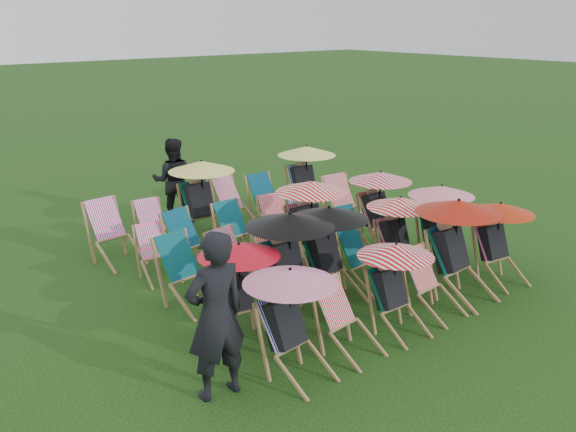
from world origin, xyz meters
TOP-DOWN VIEW (x-y plane):
  - ground at (0.00, 0.00)m, footprint 100.00×100.00m
  - deckchair_0 at (-2.08, -2.25)m, footprint 1.06×1.14m
  - deckchair_1 at (-1.24, -2.28)m, footprint 0.67×0.86m
  - deckchair_2 at (-0.38, -2.27)m, footprint 0.98×1.02m
  - deckchair_3 at (0.41, -2.24)m, footprint 0.65×0.85m
  - deckchair_4 at (1.12, -2.12)m, footprint 1.21×1.28m
  - deckchair_5 at (2.10, -2.14)m, footprint 1.03×1.09m
  - deckchair_6 at (-2.02, -1.13)m, footprint 1.04×1.10m
  - deckchair_7 at (-1.11, -1.06)m, footprint 1.20×1.26m
  - deckchair_8 at (-0.32, -0.98)m, footprint 1.14×1.21m
  - deckchair_9 at (0.33, -1.03)m, footprint 0.66×0.85m
  - deckchair_10 at (1.13, -1.01)m, footprint 1.05×1.10m
  - deckchair_11 at (2.07, -1.06)m, footprint 1.07×1.14m
  - deckchair_12 at (-2.02, 0.09)m, footprint 0.77×0.98m
  - deckchair_13 at (-1.26, -0.02)m, footprint 0.76×0.95m
  - deckchair_14 at (-0.49, 0.08)m, footprint 0.73×0.91m
  - deckchair_15 at (0.34, 0.16)m, footprint 1.18×1.24m
  - deckchair_16 at (1.12, -0.01)m, footprint 0.62×0.81m
  - deckchair_17 at (1.91, 0.12)m, footprint 1.11×1.15m
  - deckchair_18 at (-1.90, 1.24)m, footprint 0.64×0.82m
  - deckchair_19 at (-1.32, 1.15)m, footprint 0.80×0.99m
  - deckchair_20 at (-0.39, 1.19)m, footprint 0.64×0.87m
  - deckchair_21 at (0.45, 1.15)m, footprint 0.74×0.92m
  - deckchair_22 at (1.09, 1.14)m, footprint 0.75×0.95m
  - deckchair_23 at (2.09, 1.14)m, footprint 0.73×0.97m
  - deckchair_24 at (-2.10, 2.32)m, footprint 0.76×0.99m
  - deckchair_25 at (-1.30, 2.42)m, footprint 0.60×0.81m
  - deckchair_26 at (-0.32, 2.42)m, footprint 1.20×1.26m
  - deckchair_27 at (0.42, 2.41)m, footprint 0.77×0.98m
  - deckchair_28 at (1.11, 2.29)m, footprint 0.65×0.90m
  - deckchair_29 at (2.12, 2.36)m, footprint 1.18×1.26m
  - person_left at (-2.95, -2.02)m, footprint 0.71×0.49m
  - person_rear at (-0.22, 3.67)m, footprint 1.02×0.96m

SIDE VIEW (x-z plane):
  - ground at x=0.00m, z-range 0.00..0.00m
  - deckchair_16 at x=1.12m, z-range 0.00..0.82m
  - deckchair_18 at x=-1.90m, z-range 0.00..0.82m
  - deckchair_25 at x=-1.30m, z-range 0.00..0.85m
  - deckchair_9 at x=0.33m, z-range 0.00..0.85m
  - deckchair_1 at x=-1.24m, z-range 0.00..0.87m
  - deckchair_14 at x=-0.49m, z-range 0.00..0.88m
  - deckchair_3 at x=0.41m, z-range 0.00..0.88m
  - deckchair_21 at x=0.45m, z-range 0.00..0.89m
  - deckchair_20 at x=-0.39m, z-range 0.00..0.92m
  - deckchair_13 at x=-1.26m, z-range 0.00..0.93m
  - deckchair_22 at x=1.09m, z-range 0.00..0.94m
  - deckchair_28 at x=1.11m, z-range 0.00..0.96m
  - deckchair_19 at x=-1.32m, z-range 0.00..0.96m
  - deckchair_27 at x=0.42m, z-range 0.00..0.97m
  - deckchair_12 at x=-2.02m, z-range 0.00..0.98m
  - deckchair_23 at x=2.09m, z-range 0.00..1.00m
  - deckchair_24 at x=-2.10m, z-range 0.00..1.01m
  - deckchair_2 at x=-0.38m, z-range 0.03..1.20m
  - deckchair_5 at x=2.10m, z-range 0.03..1.25m
  - deckchair_6 at x=-2.02m, z-range 0.03..1.26m
  - deckchair_10 at x=1.13m, z-range 0.03..1.27m
  - deckchair_0 at x=-2.08m, z-range 0.03..1.30m
  - deckchair_11 at x=2.07m, z-range 0.04..1.31m
  - deckchair_17 at x=1.91m, z-range 0.04..1.35m
  - deckchair_8 at x=-0.32m, z-range 0.04..1.39m
  - deckchair_15 at x=0.34m, z-range 0.04..1.43m
  - deckchair_29 at x=2.12m, z-range 0.04..1.44m
  - deckchair_26 at x=-0.32m, z-range 0.04..1.46m
  - deckchair_7 at x=-1.11m, z-range 0.04..1.47m
  - deckchair_4 at x=1.12m, z-range 0.04..1.48m
  - person_rear at x=-0.22m, z-range 0.00..1.67m
  - person_left at x=-2.95m, z-range 0.00..1.87m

